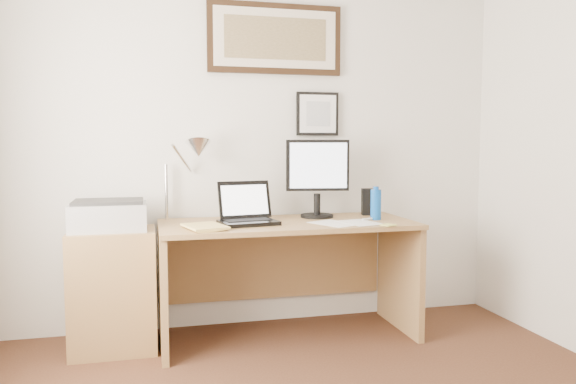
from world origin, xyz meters
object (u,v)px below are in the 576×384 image
object	(u,v)px
book	(188,228)
desk	(284,256)
laptop	(247,214)
printer	(109,215)
side_cabinet	(113,290)
lcd_monitor	(318,174)
water_bottle	(376,205)

from	to	relation	value
book	desk	bearing A→B (deg)	23.54
book	laptop	xyz separation A→B (m)	(0.38, 0.19, 0.05)
book	printer	size ratio (longest dim) A/B	0.65
side_cabinet	lcd_monitor	xyz separation A→B (m)	(1.31, 0.10, 0.68)
side_cabinet	laptop	xyz separation A→B (m)	(0.81, -0.06, 0.44)
side_cabinet	water_bottle	bearing A→B (deg)	-3.02
water_bottle	lcd_monitor	size ratio (longest dim) A/B	0.38
book	desk	size ratio (longest dim) A/B	0.18
side_cabinet	book	xyz separation A→B (m)	(0.43, -0.24, 0.40)
laptop	printer	distance (m)	0.83
side_cabinet	book	size ratio (longest dim) A/B	2.57
laptop	lcd_monitor	distance (m)	0.58
side_cabinet	water_bottle	world-z (taller)	water_bottle
desk	lcd_monitor	size ratio (longest dim) A/B	3.08
book	desk	distance (m)	0.74
book	laptop	distance (m)	0.42
desk	lcd_monitor	bearing A→B (deg)	15.47
water_bottle	lcd_monitor	world-z (taller)	lcd_monitor
desk	lcd_monitor	world-z (taller)	lcd_monitor
side_cabinet	printer	size ratio (longest dim) A/B	1.66
book	lcd_monitor	bearing A→B (deg)	21.39
laptop	lcd_monitor	world-z (taller)	lcd_monitor
water_bottle	lcd_monitor	xyz separation A→B (m)	(-0.34, 0.19, 0.19)
laptop	printer	size ratio (longest dim) A/B	0.85
printer	water_bottle	bearing A→B (deg)	-3.62
side_cabinet	desk	bearing A→B (deg)	1.89
water_bottle	printer	xyz separation A→B (m)	(-1.67, 0.11, -0.03)
side_cabinet	lcd_monitor	size ratio (longest dim) A/B	1.40
water_bottle	desk	xyz separation A→B (m)	(-0.58, 0.12, -0.33)
book	desk	world-z (taller)	book
side_cabinet	printer	world-z (taller)	printer
water_bottle	desk	size ratio (longest dim) A/B	0.12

